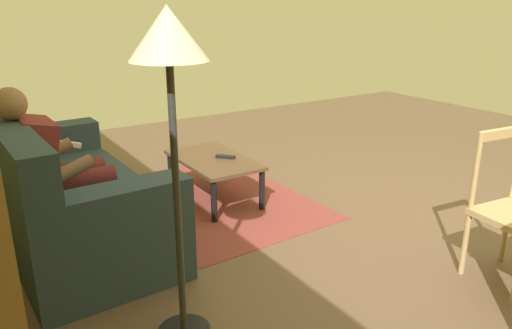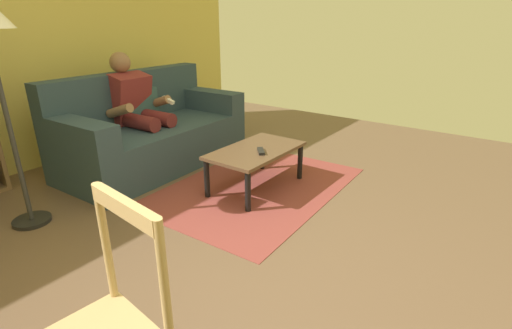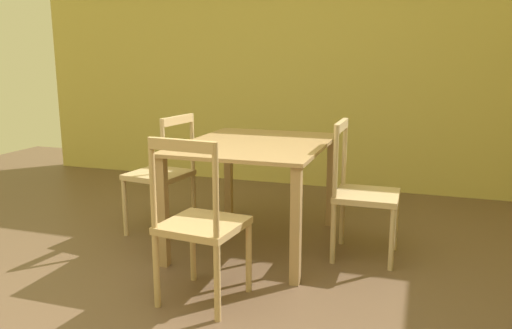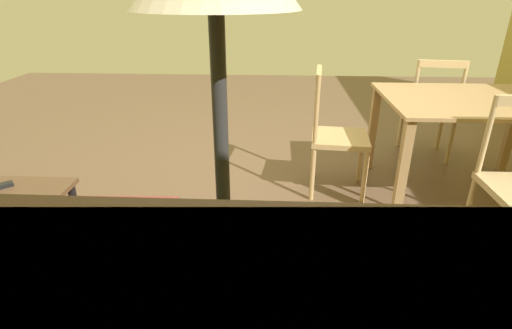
{
  "view_description": "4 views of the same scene",
  "coord_description": "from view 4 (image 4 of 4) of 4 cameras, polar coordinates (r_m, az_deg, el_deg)",
  "views": [
    {
      "loc": [
        -2.15,
        2.84,
        1.7
      ],
      "look_at": [
        -0.15,
        1.55,
        0.9
      ],
      "focal_mm": 34.53,
      "sensor_mm": 36.0,
      "label": 1
    },
    {
      "loc": [
        -1.16,
        -1.01,
        1.5
      ],
      "look_at": [
        1.49,
        0.93,
        0.23
      ],
      "focal_mm": 26.56,
      "sensor_mm": 36.0,
      "label": 2
    },
    {
      "loc": [
        1.75,
        1.14,
        1.36
      ],
      "look_at": [
        -1.64,
        0.01,
        0.6
      ],
      "focal_mm": 35.62,
      "sensor_mm": 36.0,
      "label": 3
    },
    {
      "loc": [
        -0.21,
        2.84,
        1.48
      ],
      "look_at": [
        -0.15,
        1.55,
        0.9
      ],
      "focal_mm": 27.52,
      "sensor_mm": 36.0,
      "label": 4
    }
  ],
  "objects": [
    {
      "name": "floor_lamp",
      "position": [
        0.89,
        -5.75,
        19.7
      ],
      "size": [
        0.36,
        0.36,
        1.68
      ],
      "color": "black",
      "rests_on": "ground_plane"
    },
    {
      "name": "dining_chair_by_doorway",
      "position": [
        4.0,
        23.93,
        7.43
      ],
      "size": [
        0.47,
        0.47,
        0.93
      ],
      "color": "#D1B27F",
      "rests_on": "ground_plane"
    },
    {
      "name": "ground_plane",
      "position": [
        3.21,
        -1.22,
        -3.27
      ],
      "size": [
        9.07,
        9.07,
        0.0
      ],
      "primitive_type": "plane",
      "color": "brown"
    },
    {
      "name": "dining_chair_facing_couch",
      "position": [
        3.05,
        11.56,
        4.05
      ],
      "size": [
        0.46,
        0.46,
        0.95
      ],
      "color": "tan",
      "rests_on": "ground_plane"
    },
    {
      "name": "dining_table",
      "position": [
        3.28,
        28.88,
        6.55
      ],
      "size": [
        1.27,
        0.99,
        0.76
      ],
      "color": "tan",
      "rests_on": "ground_plane"
    }
  ]
}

